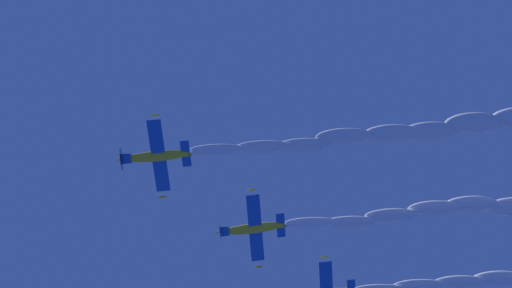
{
  "coord_description": "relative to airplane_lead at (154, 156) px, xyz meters",
  "views": [
    {
      "loc": [
        15.56,
        -32.55,
        1.95
      ],
      "look_at": [
        9.0,
        -1.63,
        93.23
      ],
      "focal_mm": 66.06,
      "sensor_mm": 36.0,
      "label": 1
    }
  ],
  "objects": [
    {
      "name": "airplane_left_wingman",
      "position": [
        7.72,
        10.54,
        1.64
      ],
      "size": [
        7.6,
        8.46,
        3.13
      ],
      "color": "gold"
    },
    {
      "name": "smoke_trail_lead",
      "position": [
        32.1,
        4.5,
        2.44
      ],
      "size": [
        45.17,
        8.93,
        5.37
      ],
      "color": "white"
    },
    {
      "name": "airplane_lead",
      "position": [
        0.0,
        0.0,
        0.0
      ],
      "size": [
        7.61,
        8.43,
        2.8
      ],
      "color": "gold"
    }
  ]
}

